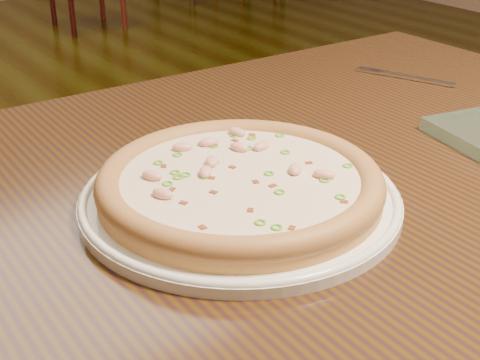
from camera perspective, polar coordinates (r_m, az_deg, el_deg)
ground at (r=1.76m, az=2.27°, el=-12.23°), size 9.00×9.00×0.00m
hero_table at (r=0.88m, az=4.59°, el=-4.33°), size 1.20×0.80×0.75m
plate at (r=0.73m, az=-0.00°, el=-1.49°), size 0.35×0.35×0.02m
pizza at (r=0.72m, az=-0.01°, el=-0.20°), size 0.31×0.31×0.03m
fork at (r=1.19m, az=14.17°, el=8.53°), size 0.08×0.17×0.00m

